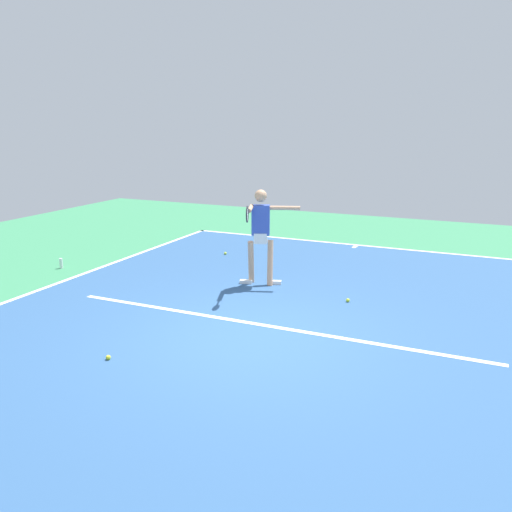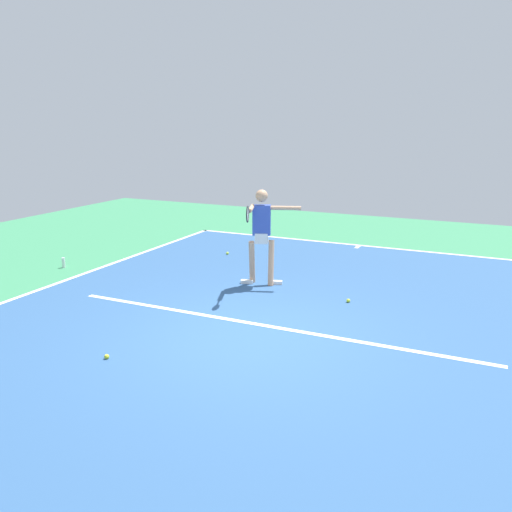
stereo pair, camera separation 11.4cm
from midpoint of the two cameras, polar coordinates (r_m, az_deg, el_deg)
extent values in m
plane|color=#388456|center=(7.90, -0.37, -8.73)|extent=(22.23, 22.23, 0.00)
cube|color=#2D5484|center=(7.90, -0.37, -8.72)|extent=(9.27, 13.30, 0.00)
cube|color=white|center=(13.88, 11.32, 1.14)|extent=(9.27, 0.10, 0.01)
cube|color=white|center=(10.58, -23.52, -3.91)|extent=(0.10, 13.30, 0.01)
cube|color=white|center=(8.33, 1.15, -7.46)|extent=(6.96, 0.10, 0.01)
cube|color=white|center=(13.69, 11.12, 0.97)|extent=(0.10, 0.30, 0.01)
cylinder|color=tan|center=(10.27, 1.95, -0.73)|extent=(0.21, 0.33, 0.89)
cube|color=white|center=(10.37, 2.49, -2.86)|extent=(0.26, 0.18, 0.07)
cylinder|color=tan|center=(10.29, -0.12, -0.69)|extent=(0.21, 0.33, 0.89)
cube|color=white|center=(10.41, -0.67, -2.78)|extent=(0.26, 0.18, 0.07)
cube|color=white|center=(10.16, 0.93, 1.97)|extent=(0.30, 0.27, 0.20)
cube|color=#334CB2|center=(10.09, 0.94, 3.90)|extent=(0.38, 0.28, 0.58)
sphere|color=tan|center=(10.02, 0.95, 6.51)|extent=(0.23, 0.23, 0.23)
cylinder|color=tan|center=(10.03, 3.56, 5.18)|extent=(0.57, 0.27, 0.08)
cylinder|color=tan|center=(9.78, -0.18, 5.15)|extent=(0.27, 0.57, 0.08)
cylinder|color=black|center=(9.39, -0.41, 4.77)|extent=(0.10, 0.22, 0.03)
torus|color=black|center=(9.15, -0.56, 4.52)|extent=(0.12, 0.28, 0.29)
cylinder|color=silver|center=(9.15, -0.56, 4.52)|extent=(0.09, 0.24, 0.25)
sphere|color=yellow|center=(7.47, -15.37, -10.41)|extent=(0.07, 0.07, 0.07)
sphere|color=#CCE033|center=(9.48, 10.26, -4.76)|extent=(0.07, 0.07, 0.07)
sphere|color=#C6E53D|center=(12.67, -2.84, 0.30)|extent=(0.07, 0.07, 0.07)
cylinder|color=white|center=(12.23, -19.79, -0.68)|extent=(0.07, 0.07, 0.22)
camera|label=1|loc=(0.06, -89.63, 0.09)|focal=37.11mm
camera|label=2|loc=(0.06, 90.37, -0.09)|focal=37.11mm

